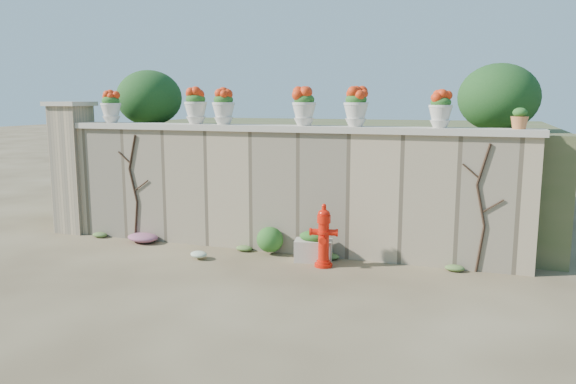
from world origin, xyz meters
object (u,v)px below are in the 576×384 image
at_px(terracotta_pot, 520,120).
at_px(urn_pot_0, 111,107).
at_px(planter_box, 313,247).
at_px(fire_hydrant, 324,235).

bearing_deg(terracotta_pot, urn_pot_0, 180.00).
relative_size(planter_box, terracotta_pot, 2.15).
xyz_separation_m(fire_hydrant, terracotta_pot, (2.68, 0.71, 1.75)).
relative_size(fire_hydrant, terracotta_pot, 3.29).
bearing_deg(urn_pot_0, terracotta_pot, 0.00).
bearing_deg(fire_hydrant, planter_box, 123.96).
height_order(planter_box, terracotta_pot, terracotta_pot).
distance_m(fire_hydrant, urn_pot_0, 4.69).
height_order(fire_hydrant, planter_box, fire_hydrant).
bearing_deg(terracotta_pot, fire_hydrant, -165.22).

